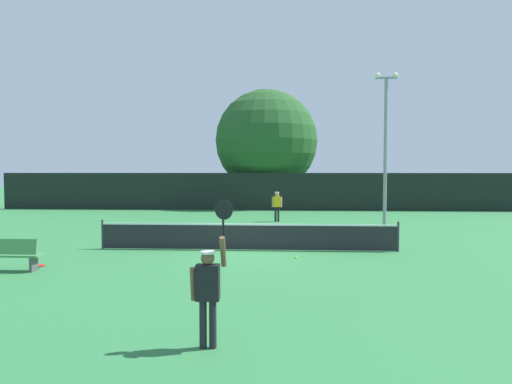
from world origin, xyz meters
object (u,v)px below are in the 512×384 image
courtside_bench (9,255)px  player_serving (209,284)px  player_receiving (277,203)px  spare_racket (39,266)px  tennis_ball (296,257)px  light_pole (386,139)px  large_tree (266,141)px  parked_car_near (285,195)px

courtside_bench → player_serving: bearing=-38.7°
player_receiving → spare_racket: bearing=60.7°
player_receiving → tennis_ball: player_receiving is taller
player_receiving → courtside_bench: (-7.50, -13.19, -0.54)m
light_pole → large_tree: size_ratio=0.85×
player_serving → player_receiving: bearing=87.3°
courtside_bench → large_tree: (6.52, 24.17, 4.72)m
player_serving → spare_racket: (-6.11, 6.02, -1.03)m
player_serving → courtside_bench: player_serving is taller
spare_racket → light_pole: (12.63, 11.01, 4.50)m
player_receiving → tennis_ball: size_ratio=24.47×
courtside_bench → parked_car_near: parked_car_near is taller
courtside_bench → parked_car_near: (8.05, 26.52, 0.30)m
spare_racket → courtside_bench: bearing=-125.3°
courtside_bench → large_tree: size_ratio=0.19×
large_tree → player_receiving: bearing=-84.9°
player_serving → large_tree: bearing=90.2°
large_tree → light_pole: bearing=-62.0°
large_tree → player_serving: bearing=-89.8°
spare_racket → courtside_bench: 0.99m
tennis_ball → courtside_bench: bearing=-163.9°
tennis_ball → light_pole: bearing=62.4°
player_receiving → light_pole: (5.64, -1.46, 3.50)m
tennis_ball → courtside_bench: 8.61m
player_serving → tennis_ball: player_serving is taller
tennis_ball → large_tree: large_tree is taller
parked_car_near → player_serving: bearing=-88.3°
tennis_ball → large_tree: bearing=94.6°
light_pole → large_tree: large_tree is taller
large_tree → parked_car_near: size_ratio=2.14×
player_serving → tennis_ball: 7.94m
player_receiving → courtside_bench: player_receiving is taller
player_receiving → light_pole: bearing=165.5°
player_receiving → large_tree: 11.79m
player_serving → player_receiving: 18.52m
tennis_ball → courtside_bench: (-8.26, -2.39, 0.45)m
player_serving → spare_racket: 8.64m
light_pole → tennis_ball: bearing=-117.6°
courtside_bench → player_receiving: bearing=60.4°
player_serving → large_tree: size_ratio=0.26×
spare_racket → light_pole: light_pole is taller
player_receiving → parked_car_near: 13.34m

